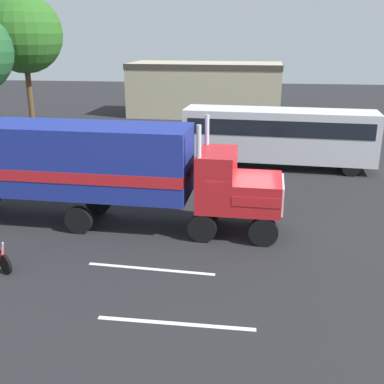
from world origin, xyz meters
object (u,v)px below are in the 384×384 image
parked_bus (279,133)px  parked_car (52,153)px  semi_truck (88,165)px  tree_left (23,34)px  person_bystander (170,184)px

parked_bus → parked_car: bearing=-173.8°
semi_truck → parked_car: (-5.21, 8.34, -1.72)m
tree_left → semi_truck: bearing=-59.2°
parked_car → person_bystander: bearing=-33.7°
person_bystander → tree_left: bearing=131.3°
semi_truck → parked_car: semi_truck is taller
person_bystander → parked_bus: 8.71m
person_bystander → parked_car: 9.67m
person_bystander → tree_left: (-14.41, 16.43, 6.64)m
semi_truck → parked_car: size_ratio=3.17×
tree_left → parked_bus: bearing=-26.0°
semi_truck → tree_left: bearing=120.8°
semi_truck → parked_bus: semi_truck is taller
semi_truck → person_bystander: semi_truck is taller
semi_truck → tree_left: tree_left is taller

